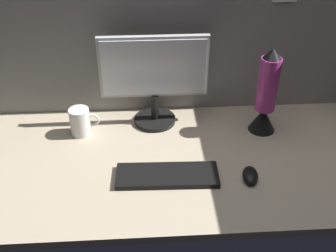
% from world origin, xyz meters
% --- Properties ---
extents(ground_plane, '(1.80, 0.80, 0.03)m').
position_xyz_m(ground_plane, '(0.00, 0.00, -0.01)').
color(ground_plane, tan).
extents(cubicle_wall_back, '(1.80, 0.06, 0.74)m').
position_xyz_m(cubicle_wall_back, '(0.00, 0.37, 0.37)').
color(cubicle_wall_back, gray).
rests_on(cubicle_wall_back, ground_plane).
extents(monitor, '(0.45, 0.18, 0.39)m').
position_xyz_m(monitor, '(-0.03, 0.25, 0.22)').
color(monitor, black).
rests_on(monitor, ground_plane).
extents(keyboard, '(0.37, 0.14, 0.02)m').
position_xyz_m(keyboard, '(-0.00, -0.13, 0.01)').
color(keyboard, black).
rests_on(keyboard, ground_plane).
extents(mouse, '(0.07, 0.10, 0.03)m').
position_xyz_m(mouse, '(0.30, -0.15, 0.02)').
color(mouse, black).
rests_on(mouse, ground_plane).
extents(mug_ceramic_white, '(0.12, 0.08, 0.12)m').
position_xyz_m(mug_ceramic_white, '(-0.34, 0.17, 0.06)').
color(mug_ceramic_white, white).
rests_on(mug_ceramic_white, ground_plane).
extents(lava_lamp, '(0.11, 0.11, 0.37)m').
position_xyz_m(lava_lamp, '(0.42, 0.16, 0.15)').
color(lava_lamp, black).
rests_on(lava_lamp, ground_plane).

